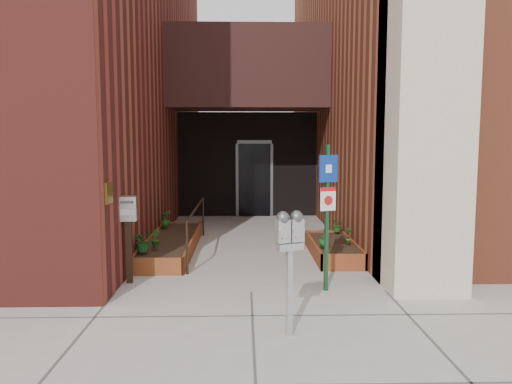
{
  "coord_description": "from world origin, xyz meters",
  "views": [
    {
      "loc": [
        -0.1,
        -7.14,
        2.26
      ],
      "look_at": [
        0.11,
        1.8,
        1.29
      ],
      "focal_mm": 35.0,
      "sensor_mm": 36.0,
      "label": 1
    }
  ],
  "objects": [
    {
      "name": "sign_post",
      "position": [
        1.12,
        0.04,
        1.33
      ],
      "size": [
        0.28,
        0.12,
        2.16
      ],
      "color": "#163E20",
      "rests_on": "ground"
    },
    {
      "name": "handrail",
      "position": [
        -1.05,
        2.65,
        0.75
      ],
      "size": [
        0.04,
        3.34,
        0.9
      ],
      "color": "black",
      "rests_on": "ground"
    },
    {
      "name": "shrub_left_a",
      "position": [
        -1.85,
        1.36,
        0.5
      ],
      "size": [
        0.5,
        0.5,
        0.39
      ],
      "primitive_type": "imported",
      "rotation": [
        0.0,
        0.0,
        0.77
      ],
      "color": "#18541C",
      "rests_on": "planter_left"
    },
    {
      "name": "shrub_right_b",
      "position": [
        1.85,
        1.95,
        0.46
      ],
      "size": [
        0.23,
        0.23,
        0.31
      ],
      "primitive_type": "imported",
      "rotation": [
        0.0,
        0.0,
        2.55
      ],
      "color": "#2E631C",
      "rests_on": "planter_right"
    },
    {
      "name": "shrub_right_a",
      "position": [
        1.35,
        1.7,
        0.47
      ],
      "size": [
        0.2,
        0.2,
        0.33
      ],
      "primitive_type": "imported",
      "rotation": [
        0.0,
        0.0,
        1.64
      ],
      "color": "#16501B",
      "rests_on": "planter_right"
    },
    {
      "name": "shrub_left_d",
      "position": [
        -1.85,
        4.18,
        0.46
      ],
      "size": [
        0.24,
        0.24,
        0.32
      ],
      "primitive_type": "imported",
      "rotation": [
        0.0,
        0.0,
        5.61
      ],
      "color": "#235B1A",
      "rests_on": "planter_left"
    },
    {
      "name": "shrub_left_c",
      "position": [
        -1.85,
        3.78,
        0.47
      ],
      "size": [
        0.26,
        0.26,
        0.33
      ],
      "primitive_type": "imported",
      "rotation": [
        0.0,
        0.0,
        3.95
      ],
      "color": "#1C5919",
      "rests_on": "planter_left"
    },
    {
      "name": "shrub_right_c",
      "position": [
        1.85,
        3.1,
        0.45
      ],
      "size": [
        0.3,
        0.3,
        0.29
      ],
      "primitive_type": "imported",
      "rotation": [
        0.0,
        0.0,
        4.54
      ],
      "color": "#1C5A19",
      "rests_on": "planter_right"
    },
    {
      "name": "parking_meter",
      "position": [
        0.41,
        -1.64,
        1.12
      ],
      "size": [
        0.34,
        0.22,
        1.45
      ],
      "color": "#AEAEB0",
      "rests_on": "ground"
    },
    {
      "name": "payment_dropbox",
      "position": [
        -1.9,
        0.53,
        0.99
      ],
      "size": [
        0.29,
        0.23,
        1.37
      ],
      "color": "black",
      "rests_on": "ground"
    },
    {
      "name": "planter_right",
      "position": [
        1.6,
        2.2,
        0.13
      ],
      "size": [
        0.8,
        2.2,
        0.3
      ],
      "color": "brown",
      "rests_on": "ground"
    },
    {
      "name": "planter_left",
      "position": [
        -1.55,
        2.7,
        0.13
      ],
      "size": [
        0.9,
        3.6,
        0.3
      ],
      "color": "brown",
      "rests_on": "ground"
    },
    {
      "name": "ground",
      "position": [
        0.0,
        0.0,
        0.0
      ],
      "size": [
        80.0,
        80.0,
        0.0
      ],
      "primitive_type": "plane",
      "color": "#9E9991",
      "rests_on": "ground"
    },
    {
      "name": "shrub_left_b",
      "position": [
        -1.7,
        1.69,
        0.46
      ],
      "size": [
        0.23,
        0.23,
        0.33
      ],
      "primitive_type": "imported",
      "rotation": [
        0.0,
        0.0,
        1.94
      ],
      "color": "#255919",
      "rests_on": "planter_left"
    },
    {
      "name": "architecture",
      "position": [
        -0.18,
        6.89,
        4.98
      ],
      "size": [
        20.0,
        14.6,
        10.0
      ],
      "color": "maroon",
      "rests_on": "ground"
    }
  ]
}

